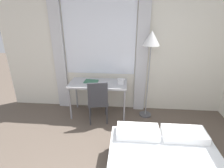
{
  "coord_description": "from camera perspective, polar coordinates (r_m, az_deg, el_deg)",
  "views": [
    {
      "loc": [
        0.04,
        -1.0,
        2.14
      ],
      "look_at": [
        -0.21,
        1.94,
        0.91
      ],
      "focal_mm": 28.0,
      "sensor_mm": 36.0,
      "label": 1
    }
  ],
  "objects": [
    {
      "name": "wall_back_with_window",
      "position": [
        3.79,
        3.24,
        10.69
      ],
      "size": [
        5.39,
        0.13,
        2.7
      ],
      "color": "silver",
      "rests_on": "ground_plane"
    },
    {
      "name": "desk",
      "position": [
        3.69,
        -4.51,
        -0.52
      ],
      "size": [
        1.2,
        0.57,
        0.76
      ],
      "color": "#B2B2B7",
      "rests_on": "ground_plane"
    },
    {
      "name": "desk_chair",
      "position": [
        3.48,
        -4.62,
        -5.09
      ],
      "size": [
        0.46,
        0.46,
        0.92
      ],
      "rotation": [
        0.0,
        0.0,
        0.18
      ],
      "color": "#333338",
      "rests_on": "ground_plane"
    },
    {
      "name": "standing_lamp",
      "position": [
        3.46,
        12.64,
        12.26
      ],
      "size": [
        0.32,
        0.32,
        1.81
      ],
      "color": "#4C4C51",
      "rests_on": "ground_plane"
    },
    {
      "name": "telephone",
      "position": [
        3.58,
        2.91,
        0.82
      ],
      "size": [
        0.14,
        0.15,
        0.12
      ],
      "color": "silver",
      "rests_on": "desk"
    },
    {
      "name": "book",
      "position": [
        3.71,
        -6.8,
        0.86
      ],
      "size": [
        0.3,
        0.22,
        0.02
      ],
      "rotation": [
        0.0,
        0.0,
        -0.09
      ],
      "color": "#33664C",
      "rests_on": "desk"
    }
  ]
}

